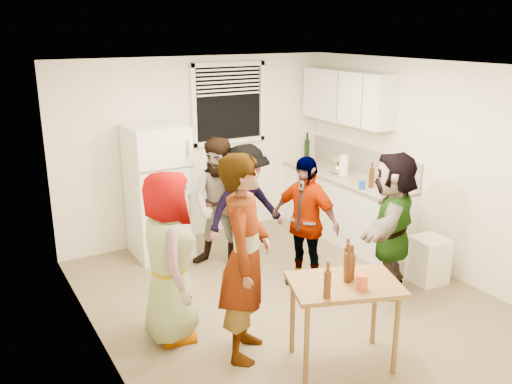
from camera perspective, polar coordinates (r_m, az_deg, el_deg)
room at (r=6.09m, az=3.31°, el=-11.08°), size 4.00×4.50×2.50m
window at (r=7.58m, az=-2.88°, el=9.29°), size 1.12×0.10×1.06m
refrigerator at (r=7.02m, az=-10.24°, el=0.06°), size 0.70×0.70×1.70m
counter_lower at (r=7.71m, az=9.24°, el=-1.63°), size 0.60×2.20×0.86m
countertop at (r=7.58m, az=9.40°, el=1.60°), size 0.64×2.22×0.04m
backsplash at (r=7.71m, az=11.11°, el=3.30°), size 0.03×2.20×0.36m
upper_cabinets at (r=7.61m, az=9.59°, el=9.87°), size 0.34×1.60×0.70m
kettle at (r=7.63m, az=8.58°, el=1.89°), size 0.28×0.26×0.19m
paper_towel at (r=7.58m, az=9.17°, el=1.77°), size 0.13×0.13×0.28m
wine_bottle at (r=8.37m, az=5.35°, el=3.35°), size 0.08×0.08×0.32m
beer_bottle_counter at (r=7.05m, az=12.00°, el=0.47°), size 0.06×0.06×0.25m
blue_cup at (r=6.96m, az=11.07°, el=0.31°), size 0.08×0.08×0.11m
picture_frame at (r=8.03m, az=8.60°, el=3.19°), size 0.02×0.17×0.14m
trash_bin at (r=6.65m, az=17.66°, el=-6.98°), size 0.39×0.39×0.54m
serving_table at (r=5.12m, az=8.90°, el=-17.22°), size 1.08×0.89×0.78m
beer_bottle_table at (r=4.75m, az=9.58°, el=-9.25°), size 0.07×0.07×0.26m
red_cup at (r=4.64m, az=11.04°, el=-10.00°), size 0.10×0.10×0.13m
guest_grey at (r=5.48m, az=-8.73°, el=-14.69°), size 1.79×1.19×0.52m
guest_stripe at (r=5.19m, az=-1.09°, el=-16.47°), size 1.89×1.70×0.45m
guest_back_left at (r=6.85m, az=-3.47°, el=-7.74°), size 1.67×1.73×0.61m
guest_back_right at (r=6.76m, az=-1.06°, el=-8.05°), size 1.09×1.61×0.58m
guest_black at (r=6.43m, az=4.95°, el=-9.49°), size 1.73×1.35×0.37m
guest_orange at (r=6.42m, az=13.62°, el=-9.99°), size 2.18×2.19×0.48m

